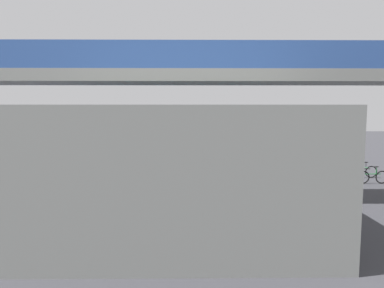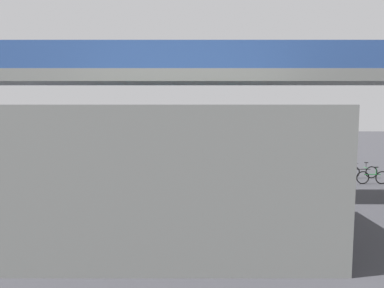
{
  "view_description": "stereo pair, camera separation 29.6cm",
  "coord_description": "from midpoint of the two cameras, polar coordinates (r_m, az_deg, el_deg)",
  "views": [
    {
      "loc": [
        -1.19,
        24.67,
        4.1
      ],
      "look_at": [
        -1.49,
        -0.34,
        1.6
      ],
      "focal_mm": 32.73,
      "sensor_mm": 36.0,
      "label": 1
    },
    {
      "loc": [
        -1.49,
        24.67,
        4.1
      ],
      "look_at": [
        -1.49,
        -0.34,
        1.6
      ],
      "focal_mm": 32.73,
      "sensor_mm": 36.0,
      "label": 2
    }
  ],
  "objects": [
    {
      "name": "traffic_sign",
      "position": [
        28.53,
        -0.42,
        1.26
      ],
      "size": [
        0.08,
        0.6,
        2.8
      ],
      "color": "slate",
      "rests_on": "ground"
    },
    {
      "name": "lane_dash_right",
      "position": [
        28.45,
        -11.5,
        -2.69
      ],
      "size": [
        2.0,
        0.2,
        0.01
      ],
      "primitive_type": "cube",
      "color": "silver",
      "rests_on": "ground"
    },
    {
      "name": "pedestrian_overpass",
      "position": [
        15.45,
        -5.73,
        9.07
      ],
      "size": [
        25.11,
        2.6,
        6.81
      ],
      "color": "gray",
      "rests_on": "ground"
    },
    {
      "name": "lane_dash_rightmost",
      "position": [
        29.47,
        -19.17,
        -2.6
      ],
      "size": [
        2.0,
        0.2,
        0.01
      ],
      "primitive_type": "cube",
      "color": "silver",
      "rests_on": "ground"
    },
    {
      "name": "bicycle_green",
      "position": [
        21.7,
        27.0,
        -4.8
      ],
      "size": [
        1.77,
        0.44,
        0.96
      ],
      "color": "black",
      "rests_on": "ground"
    },
    {
      "name": "ground",
      "position": [
        25.05,
        -3.74,
        -3.73
      ],
      "size": [
        80.0,
        80.0,
        0.0
      ],
      "primitive_type": "plane",
      "color": "#38383D"
    },
    {
      "name": "lane_dash_leftmost",
      "position": [
        28.73,
        12.75,
        -2.63
      ],
      "size": [
        2.0,
        0.2,
        0.01
      ],
      "primitive_type": "cube",
      "color": "silver",
      "rests_on": "ground"
    },
    {
      "name": "bicycle_orange",
      "position": [
        23.62,
        21.42,
        -3.76
      ],
      "size": [
        1.77,
        0.44,
        0.96
      ],
      "color": "black",
      "rests_on": "ground"
    },
    {
      "name": "parked_van",
      "position": [
        22.55,
        -18.47,
        -2.02
      ],
      "size": [
        4.8,
        2.17,
        2.05
      ],
      "color": "#33478C",
      "rests_on": "ground"
    },
    {
      "name": "bicycle_black",
      "position": [
        23.26,
        25.7,
        -4.08
      ],
      "size": [
        1.77,
        0.44,
        0.96
      ],
      "color": "black",
      "rests_on": "ground"
    },
    {
      "name": "lane_dash_left",
      "position": [
        28.07,
        4.77,
        -2.7
      ],
      "size": [
        2.0,
        0.2,
        0.01
      ],
      "primitive_type": "cube",
      "color": "silver",
      "rests_on": "ground"
    },
    {
      "name": "station_building",
      "position": [
        10.83,
        -3.18,
        -4.93
      ],
      "size": [
        9.0,
        5.04,
        4.2
      ],
      "color": "gray",
      "rests_on": "ground"
    },
    {
      "name": "pedestrian",
      "position": [
        29.37,
        -16.25,
        -0.8
      ],
      "size": [
        0.38,
        0.38,
        1.79
      ],
      "color": "#2D2D38",
      "rests_on": "ground"
    },
    {
      "name": "lane_dash_centre",
      "position": [
        27.98,
        -3.42,
        -2.72
      ],
      "size": [
        2.0,
        0.2,
        0.01
      ],
      "primitive_type": "cube",
      "color": "silver",
      "rests_on": "ground"
    },
    {
      "name": "city_bus",
      "position": [
        25.11,
        -1.51,
        0.64
      ],
      "size": [
        11.54,
        2.85,
        3.15
      ],
      "color": "#0C8493",
      "rests_on": "ground"
    }
  ]
}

